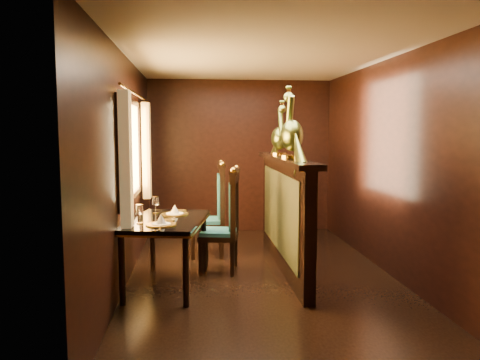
% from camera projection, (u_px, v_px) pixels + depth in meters
% --- Properties ---
extents(ground, '(5.00, 5.00, 0.00)m').
position_uv_depth(ground, '(261.00, 276.00, 5.39)').
color(ground, black).
rests_on(ground, ground).
extents(room_shell, '(3.04, 5.04, 2.52)m').
position_uv_depth(room_shell, '(254.00, 139.00, 5.23)').
color(room_shell, black).
rests_on(room_shell, ground).
extents(partition, '(0.26, 2.70, 1.36)m').
position_uv_depth(partition, '(284.00, 210.00, 5.64)').
color(partition, black).
rests_on(partition, ground).
extents(dining_table, '(0.97, 1.37, 0.94)m').
position_uv_depth(dining_table, '(166.00, 225.00, 4.96)').
color(dining_table, black).
rests_on(dining_table, ground).
extents(chair_left, '(0.53, 0.55, 1.26)m').
position_uv_depth(chair_left, '(228.00, 217.00, 5.52)').
color(chair_left, black).
rests_on(chair_left, ground).
extents(chair_right, '(0.46, 0.51, 1.28)m').
position_uv_depth(chair_right, '(216.00, 207.00, 6.22)').
color(chair_right, black).
rests_on(chair_right, ground).
extents(peacock_left, '(0.26, 0.69, 0.82)m').
position_uv_depth(peacock_left, '(292.00, 122.00, 5.15)').
color(peacock_left, '#174629').
rests_on(peacock_left, partition).
extents(peacock_right, '(0.21, 0.57, 0.68)m').
position_uv_depth(peacock_right, '(279.00, 128.00, 5.91)').
color(peacock_right, '#174629').
rests_on(peacock_right, partition).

